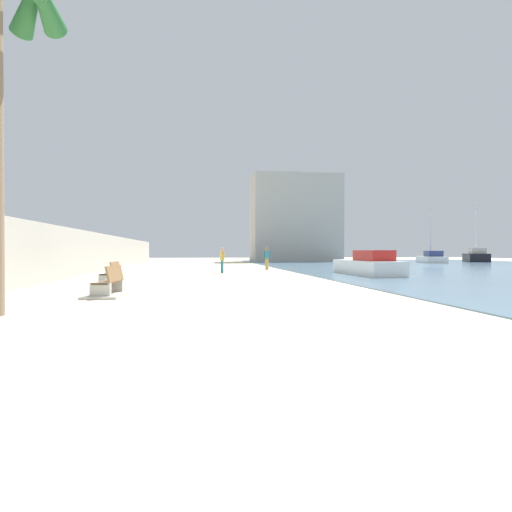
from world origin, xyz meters
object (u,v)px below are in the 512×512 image
at_px(boat_nearest, 368,265).
at_px(bench_near, 108,289).
at_px(boat_far_right, 432,258).
at_px(bench_far, 111,279).
at_px(person_standing, 222,258).
at_px(boat_outer, 476,256).
at_px(person_walking, 267,257).

bearing_deg(boat_nearest, bench_near, -142.94).
distance_m(boat_far_right, boat_nearest, 29.02).
relative_size(bench_far, person_standing, 1.27).
bearing_deg(bench_near, boat_far_right, 46.62).
xyz_separation_m(person_standing, boat_outer, (34.33, 22.29, -0.22)).
xyz_separation_m(person_walking, person_standing, (-3.76, -4.66, -0.03)).
distance_m(person_walking, boat_outer, 35.29).
bearing_deg(bench_near, person_standing, 71.33).
relative_size(bench_near, bench_far, 1.03).
bearing_deg(boat_far_right, person_walking, -146.90).
xyz_separation_m(person_walking, boat_outer, (30.57, 17.63, -0.26)).
distance_m(bench_far, boat_outer, 50.02).
bearing_deg(bench_near, person_walking, 65.30).
bearing_deg(boat_far_right, person_standing, -143.66).
distance_m(bench_near, person_walking, 19.71).
relative_size(bench_near, person_walking, 1.28).
xyz_separation_m(bench_far, person_walking, (9.16, 12.75, 0.77)).
bearing_deg(bench_near, boat_outer, 42.47).
bearing_deg(boat_far_right, boat_outer, 19.97).
distance_m(bench_near, boat_far_right, 44.89).
height_order(boat_outer, boat_nearest, boat_outer).
xyz_separation_m(boat_far_right, boat_nearest, (-17.89, -22.85, 0.00)).
height_order(bench_far, person_standing, person_standing).
xyz_separation_m(boat_outer, boat_nearest, (-25.87, -25.75, -0.15)).
distance_m(bench_near, boat_outer, 52.61).
bearing_deg(boat_nearest, boat_far_right, 51.95).
bearing_deg(bench_far, person_standing, 56.26).
bearing_deg(boat_nearest, person_standing, 157.75).
relative_size(bench_near, boat_nearest, 0.33).
height_order(person_walking, boat_outer, boat_outer).
xyz_separation_m(bench_near, boat_nearest, (12.94, 9.77, 0.36)).
height_order(bench_far, boat_nearest, boat_nearest).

